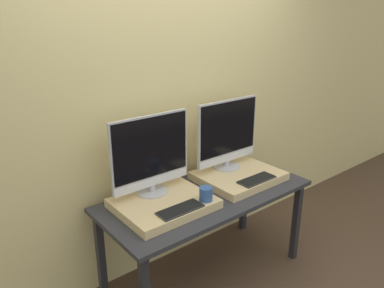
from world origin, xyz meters
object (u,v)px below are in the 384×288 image
(keyboard_left, at_px, (180,209))
(monitor_right, at_px, (228,134))
(monitor_left, at_px, (151,154))
(mug, at_px, (206,194))
(keyboard_right, at_px, (257,179))

(keyboard_left, height_order, monitor_right, monitor_right)
(monitor_right, bearing_deg, monitor_left, 180.00)
(monitor_left, height_order, mug, monitor_left)
(keyboard_left, distance_m, monitor_right, 0.83)
(mug, relative_size, keyboard_right, 0.30)
(monitor_right, bearing_deg, keyboard_left, -155.64)
(keyboard_left, bearing_deg, monitor_left, 90.00)
(keyboard_left, height_order, mug, mug)
(monitor_left, height_order, keyboard_right, monitor_left)
(monitor_right, height_order, keyboard_right, monitor_right)
(mug, height_order, keyboard_right, mug)
(monitor_left, bearing_deg, keyboard_left, -90.00)
(monitor_left, xyz_separation_m, keyboard_right, (0.71, -0.32, -0.27))
(monitor_right, distance_m, keyboard_right, 0.42)
(monitor_left, distance_m, mug, 0.45)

